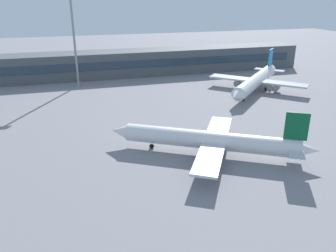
# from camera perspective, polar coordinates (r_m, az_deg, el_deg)

# --- Properties ---
(ground_plane) EXTENTS (400.00, 400.00, 0.00)m
(ground_plane) POSITION_cam_1_polar(r_m,az_deg,el_deg) (70.08, -4.89, -2.81)
(ground_plane) COLOR gray
(terminal_building) EXTENTS (154.33, 12.13, 9.00)m
(terminal_building) POSITION_cam_1_polar(r_m,az_deg,el_deg) (128.43, -10.88, 10.07)
(terminal_building) COLOR #4C5156
(terminal_building) RESTS_ON ground_plane
(airplane_near) EXTENTS (34.75, 25.33, 9.61)m
(airplane_near) POSITION_cam_1_polar(r_m,az_deg,el_deg) (64.17, 6.73, -2.36)
(airplane_near) COLOR silver
(airplane_near) RESTS_ON ground_plane
(airplane_far) EXTENTS (33.53, 33.27, 10.80)m
(airplane_far) POSITION_cam_1_polar(r_m,az_deg,el_deg) (110.12, 14.47, 7.32)
(airplane_far) COLOR silver
(airplane_far) RESTS_ON ground_plane
(floodlight_tower_west) EXTENTS (3.20, 0.80, 28.68)m
(floodlight_tower_west) POSITION_cam_1_polar(r_m,az_deg,el_deg) (114.66, -15.43, 14.43)
(floodlight_tower_west) COLOR gray
(floodlight_tower_west) RESTS_ON ground_plane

